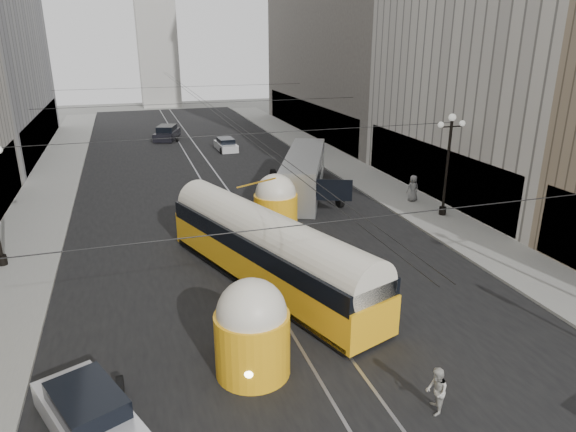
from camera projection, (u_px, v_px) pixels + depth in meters
road at (208, 176)px, 42.19m from camera, size 20.00×85.00×0.02m
sidewalk_left at (55, 176)px, 41.89m from camera, size 4.00×72.00×0.15m
sidewalk_right at (328, 156)px, 48.73m from camera, size 4.00×72.00×0.15m
rail_left at (199, 177)px, 41.97m from camera, size 0.12×85.00×0.04m
rail_right at (218, 175)px, 42.40m from camera, size 0.12×85.00×0.04m
distant_tower at (154, 8)px, 79.93m from camera, size 6.00×6.00×31.36m
lamppost_right_mid at (448, 159)px, 31.49m from camera, size 1.86×0.44×6.37m
catenary at (208, 105)px, 39.36m from camera, size 25.00×72.00×0.23m
streetcar at (267, 249)px, 23.39m from camera, size 7.07×15.24×3.52m
city_bus at (304, 172)px, 37.12m from camera, size 6.92×12.04×2.95m
sedan_silver at (89, 415)px, 14.70m from camera, size 3.50×4.87×1.42m
sedan_white_far at (226, 145)px, 51.46m from camera, size 1.80×4.03×1.25m
sedan_dark_far at (167, 133)px, 56.94m from camera, size 3.43×5.29×1.55m
pedestrian_crossing_b at (436, 391)px, 15.48m from camera, size 0.83×0.92×1.54m
pedestrian_sidewalk_right at (413, 188)px, 35.09m from camera, size 0.91×0.59×1.81m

